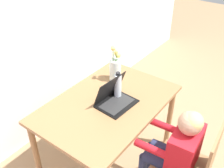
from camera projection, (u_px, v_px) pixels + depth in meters
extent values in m
cube|color=white|center=(10.00, 26.00, 2.15)|extent=(6.40, 0.05, 2.50)
cube|color=olive|center=(108.00, 104.00, 2.17)|extent=(1.18, 0.79, 0.03)
cylinder|color=olive|center=(169.00, 118.00, 2.56)|extent=(0.05, 0.05, 0.69)
cylinder|color=olive|center=(36.00, 155.00, 2.18)|extent=(0.05, 0.05, 0.69)
cylinder|color=olive|center=(113.00, 94.00, 2.90)|extent=(0.05, 0.05, 0.69)
cube|color=olive|center=(181.00, 166.00, 2.00)|extent=(0.43, 0.43, 0.02)
cube|color=olive|center=(213.00, 156.00, 1.78)|extent=(0.38, 0.05, 0.44)
cylinder|color=olive|center=(166.00, 160.00, 2.31)|extent=(0.04, 0.04, 0.40)
cube|color=red|center=(184.00, 150.00, 1.90)|extent=(0.33, 0.20, 0.35)
sphere|color=tan|center=(190.00, 123.00, 1.75)|extent=(0.17, 0.17, 0.17)
sphere|color=#D8BC72|center=(193.00, 122.00, 1.74)|extent=(0.14, 0.14, 0.14)
cylinder|color=navy|center=(168.00, 151.00, 2.10)|extent=(0.11, 0.29, 0.09)
cylinder|color=navy|center=(160.00, 163.00, 2.00)|extent=(0.11, 0.29, 0.09)
cylinder|color=navy|center=(149.00, 162.00, 2.29)|extent=(0.07, 0.07, 0.42)
cylinder|color=red|center=(165.00, 126.00, 2.08)|extent=(0.07, 0.24, 0.06)
cylinder|color=red|center=(150.00, 148.00, 1.88)|extent=(0.07, 0.24, 0.06)
cube|color=black|center=(117.00, 104.00, 2.13)|extent=(0.32, 0.26, 0.01)
cube|color=#2D2D2D|center=(117.00, 103.00, 2.13)|extent=(0.28, 0.18, 0.00)
cube|color=black|center=(110.00, 89.00, 2.11)|extent=(0.31, 0.11, 0.22)
cube|color=black|center=(109.00, 88.00, 2.11)|extent=(0.28, 0.09, 0.20)
cylinder|color=silver|center=(115.00, 70.00, 2.39)|extent=(0.11, 0.11, 0.20)
cylinder|color=#3D7A38|center=(116.00, 64.00, 2.38)|extent=(0.01, 0.01, 0.22)
sphere|color=#EFDB66|center=(116.00, 53.00, 2.32)|extent=(0.04, 0.04, 0.04)
cylinder|color=#3D7A38|center=(113.00, 61.00, 2.36)|extent=(0.01, 0.01, 0.29)
sphere|color=#EFDB66|center=(113.00, 47.00, 2.28)|extent=(0.03, 0.03, 0.03)
cylinder|color=#3D7A38|center=(113.00, 63.00, 2.33)|extent=(0.01, 0.01, 0.29)
sphere|color=#EFDB66|center=(113.00, 49.00, 2.25)|extent=(0.04, 0.04, 0.04)
cylinder|color=#3D7A38|center=(116.00, 65.00, 2.33)|extent=(0.01, 0.01, 0.26)
sphere|color=#EFDB66|center=(116.00, 52.00, 2.26)|extent=(0.03, 0.03, 0.03)
cylinder|color=#3D7A38|center=(118.00, 66.00, 2.37)|extent=(0.01, 0.01, 0.21)
sphere|color=#EFDB66|center=(118.00, 55.00, 2.31)|extent=(0.05, 0.05, 0.05)
cylinder|color=silver|center=(118.00, 86.00, 2.17)|extent=(0.06, 0.06, 0.21)
cylinder|color=#262628|center=(118.00, 74.00, 2.10)|extent=(0.04, 0.04, 0.02)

